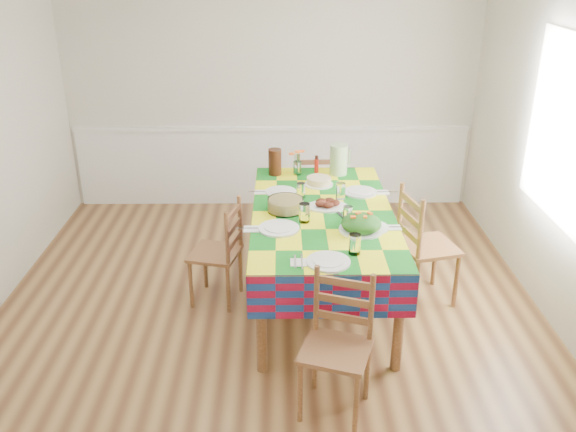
{
  "coord_description": "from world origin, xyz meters",
  "views": [
    {
      "loc": [
        0.11,
        -4.13,
        2.76
      ],
      "look_at": [
        0.16,
        0.21,
        0.83
      ],
      "focal_mm": 38.0,
      "sensor_mm": 36.0,
      "label": 1
    }
  ],
  "objects_px": {
    "dining_table": "(322,221)",
    "chair_far": "(314,193)",
    "chair_left": "(220,253)",
    "green_pitcher": "(339,160)",
    "tea_pitcher": "(275,162)",
    "chair_near": "(337,347)",
    "chair_right": "(423,247)",
    "meat_platter": "(327,204)"
  },
  "relations": [
    {
      "from": "green_pitcher",
      "to": "chair_far",
      "type": "height_order",
      "value": "green_pitcher"
    },
    {
      "from": "meat_platter",
      "to": "tea_pitcher",
      "type": "relative_size",
      "value": 1.41
    },
    {
      "from": "green_pitcher",
      "to": "tea_pitcher",
      "type": "height_order",
      "value": "green_pitcher"
    },
    {
      "from": "chair_far",
      "to": "chair_near",
      "type": "bearing_deg",
      "value": 87.85
    },
    {
      "from": "chair_near",
      "to": "chair_left",
      "type": "xyz_separation_m",
      "value": [
        -0.86,
        1.32,
        -0.02
      ]
    },
    {
      "from": "chair_near",
      "to": "tea_pitcher",
      "type": "bearing_deg",
      "value": 119.26
    },
    {
      "from": "tea_pitcher",
      "to": "chair_far",
      "type": "relative_size",
      "value": 0.27
    },
    {
      "from": "chair_far",
      "to": "chair_left",
      "type": "bearing_deg",
      "value": 55.29
    },
    {
      "from": "green_pitcher",
      "to": "chair_near",
      "type": "bearing_deg",
      "value": -94.84
    },
    {
      "from": "meat_platter",
      "to": "chair_far",
      "type": "height_order",
      "value": "chair_far"
    },
    {
      "from": "chair_near",
      "to": "chair_right",
      "type": "distance_m",
      "value": 1.55
    },
    {
      "from": "chair_left",
      "to": "chair_right",
      "type": "relative_size",
      "value": 0.9
    },
    {
      "from": "meat_platter",
      "to": "green_pitcher",
      "type": "bearing_deg",
      "value": 78.52
    },
    {
      "from": "dining_table",
      "to": "tea_pitcher",
      "type": "xyz_separation_m",
      "value": [
        -0.39,
        0.86,
        0.21
      ]
    },
    {
      "from": "green_pitcher",
      "to": "chair_near",
      "type": "xyz_separation_m",
      "value": [
        -0.19,
        -2.2,
        -0.5
      ]
    },
    {
      "from": "chair_near",
      "to": "chair_right",
      "type": "height_order",
      "value": "chair_right"
    },
    {
      "from": "green_pitcher",
      "to": "chair_left",
      "type": "xyz_separation_m",
      "value": [
        -1.04,
        -0.88,
        -0.51
      ]
    },
    {
      "from": "dining_table",
      "to": "meat_platter",
      "type": "height_order",
      "value": "meat_platter"
    },
    {
      "from": "chair_left",
      "to": "dining_table",
      "type": "bearing_deg",
      "value": 104.35
    },
    {
      "from": "tea_pitcher",
      "to": "chair_left",
      "type": "height_order",
      "value": "tea_pitcher"
    },
    {
      "from": "green_pitcher",
      "to": "chair_far",
      "type": "distance_m",
      "value": 0.71
    },
    {
      "from": "meat_platter",
      "to": "chair_far",
      "type": "relative_size",
      "value": 0.38
    },
    {
      "from": "dining_table",
      "to": "chair_far",
      "type": "relative_size",
      "value": 2.32
    },
    {
      "from": "chair_far",
      "to": "chair_left",
      "type": "height_order",
      "value": "chair_far"
    },
    {
      "from": "meat_platter",
      "to": "chair_far",
      "type": "xyz_separation_m",
      "value": [
        -0.04,
        1.26,
        -0.4
      ]
    },
    {
      "from": "tea_pitcher",
      "to": "chair_left",
      "type": "bearing_deg",
      "value": -117.49
    },
    {
      "from": "dining_table",
      "to": "meat_platter",
      "type": "bearing_deg",
      "value": 60.82
    },
    {
      "from": "green_pitcher",
      "to": "chair_near",
      "type": "distance_m",
      "value": 2.26
    },
    {
      "from": "chair_near",
      "to": "chair_left",
      "type": "relative_size",
      "value": 1.04
    },
    {
      "from": "green_pitcher",
      "to": "chair_right",
      "type": "distance_m",
      "value": 1.18
    },
    {
      "from": "dining_table",
      "to": "tea_pitcher",
      "type": "height_order",
      "value": "tea_pitcher"
    },
    {
      "from": "green_pitcher",
      "to": "chair_near",
      "type": "relative_size",
      "value": 0.3
    },
    {
      "from": "meat_platter",
      "to": "chair_near",
      "type": "relative_size",
      "value": 0.36
    },
    {
      "from": "green_pitcher",
      "to": "chair_near",
      "type": "height_order",
      "value": "green_pitcher"
    },
    {
      "from": "meat_platter",
      "to": "chair_right",
      "type": "bearing_deg",
      "value": -5.54
    },
    {
      "from": "dining_table",
      "to": "meat_platter",
      "type": "xyz_separation_m",
      "value": [
        0.04,
        0.07,
        0.12
      ]
    },
    {
      "from": "chair_far",
      "to": "chair_left",
      "type": "xyz_separation_m",
      "value": [
        -0.85,
        -1.34,
        -0.0
      ]
    },
    {
      "from": "green_pitcher",
      "to": "tea_pitcher",
      "type": "bearing_deg",
      "value": -179.38
    },
    {
      "from": "green_pitcher",
      "to": "chair_right",
      "type": "xyz_separation_m",
      "value": [
        0.64,
        -0.88,
        -0.46
      ]
    },
    {
      "from": "chair_right",
      "to": "dining_table",
      "type": "bearing_deg",
      "value": 75.28
    },
    {
      "from": "green_pitcher",
      "to": "dining_table",
      "type": "bearing_deg",
      "value": -102.98
    },
    {
      "from": "chair_right",
      "to": "tea_pitcher",
      "type": "bearing_deg",
      "value": 40.66
    }
  ]
}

